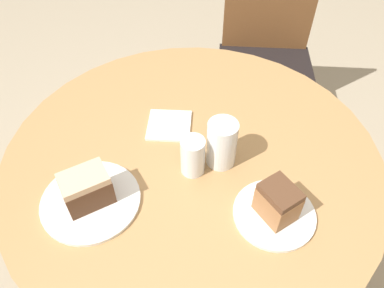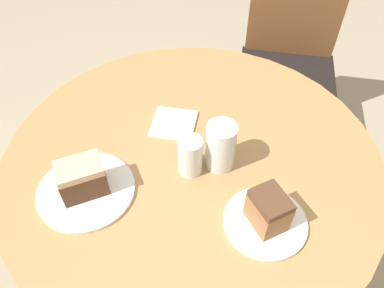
# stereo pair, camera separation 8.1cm
# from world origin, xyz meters

# --- Properties ---
(ground_plane) EXTENTS (8.00, 8.00, 0.00)m
(ground_plane) POSITION_xyz_m (0.00, 0.00, 0.00)
(ground_plane) COLOR tan
(table) EXTENTS (1.06, 1.06, 0.73)m
(table) POSITION_xyz_m (0.00, 0.00, 0.56)
(table) COLOR tan
(table) RESTS_ON ground_plane
(chair) EXTENTS (0.52, 0.52, 0.92)m
(chair) POSITION_xyz_m (0.14, 0.91, 0.48)
(chair) COLOR brown
(chair) RESTS_ON ground_plane
(plate_near) EXTENTS (0.25, 0.25, 0.01)m
(plate_near) POSITION_xyz_m (-0.21, -0.22, 0.74)
(plate_near) COLOR white
(plate_near) RESTS_ON table
(plate_far) EXTENTS (0.20, 0.20, 0.01)m
(plate_far) POSITION_xyz_m (0.24, -0.15, 0.74)
(plate_far) COLOR white
(plate_far) RESTS_ON table
(cake_slice_near) EXTENTS (0.14, 0.13, 0.10)m
(cake_slice_near) POSITION_xyz_m (-0.21, -0.22, 0.79)
(cake_slice_near) COLOR brown
(cake_slice_near) RESTS_ON plate_near
(cake_slice_far) EXTENTS (0.11, 0.11, 0.10)m
(cake_slice_far) POSITION_xyz_m (0.24, -0.15, 0.79)
(cake_slice_far) COLOR #9E6B42
(cake_slice_far) RESTS_ON plate_far
(glass_lemonade) EXTENTS (0.06, 0.06, 0.11)m
(glass_lemonade) POSITION_xyz_m (0.02, -0.05, 0.78)
(glass_lemonade) COLOR beige
(glass_lemonade) RESTS_ON table
(glass_water) EXTENTS (0.08, 0.08, 0.14)m
(glass_water) POSITION_xyz_m (0.08, -0.01, 0.79)
(glass_water) COLOR silver
(glass_water) RESTS_ON table
(napkin_stack) EXTENTS (0.15, 0.15, 0.01)m
(napkin_stack) POSITION_xyz_m (-0.09, 0.09, 0.73)
(napkin_stack) COLOR white
(napkin_stack) RESTS_ON table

